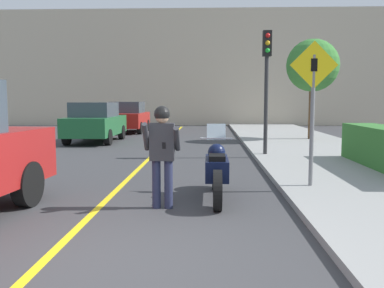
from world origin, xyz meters
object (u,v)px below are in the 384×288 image
(street_tree, at_px, (313,66))
(parked_car_green, at_px, (95,122))
(crossing_sign, at_px, (313,100))
(parked_car_red, at_px, (128,117))
(motorcycle, at_px, (217,170))
(traffic_light, at_px, (267,69))
(person_biker, at_px, (162,146))

(street_tree, height_order, parked_car_green, street_tree)
(crossing_sign, height_order, parked_car_red, crossing_sign)
(motorcycle, bearing_deg, parked_car_red, 106.19)
(street_tree, distance_m, parked_car_green, 9.49)
(street_tree, xyz_separation_m, parked_car_red, (-8.82, 4.87, -2.36))
(traffic_light, bearing_deg, person_biker, -111.64)
(motorcycle, height_order, crossing_sign, crossing_sign)
(parked_car_green, bearing_deg, traffic_light, -35.60)
(motorcycle, bearing_deg, traffic_light, 74.03)
(parked_car_red, bearing_deg, person_biker, -77.41)
(person_biker, bearing_deg, traffic_light, 68.36)
(crossing_sign, distance_m, parked_car_red, 16.44)
(street_tree, bearing_deg, traffic_light, -116.32)
(person_biker, height_order, traffic_light, traffic_light)
(person_biker, distance_m, crossing_sign, 3.17)
(traffic_light, height_order, parked_car_red, traffic_light)
(person_biker, xyz_separation_m, parked_car_green, (-4.03, 10.98, -0.17))
(person_biker, bearing_deg, street_tree, 66.17)
(parked_car_green, bearing_deg, street_tree, 4.07)
(street_tree, bearing_deg, parked_car_green, -175.93)
(traffic_light, xyz_separation_m, street_tree, (2.64, 5.33, 0.50))
(traffic_light, height_order, street_tree, street_tree)
(motorcycle, relative_size, parked_car_green, 0.56)
(motorcycle, relative_size, crossing_sign, 0.85)
(traffic_light, distance_m, parked_car_green, 8.24)
(parked_car_green, xyz_separation_m, parked_car_red, (0.35, 5.52, 0.00))
(crossing_sign, relative_size, parked_car_red, 0.66)
(person_biker, distance_m, traffic_light, 6.99)
(person_biker, xyz_separation_m, traffic_light, (2.50, 6.30, 1.69))
(person_biker, xyz_separation_m, street_tree, (5.14, 11.63, 2.19))
(street_tree, bearing_deg, person_biker, -113.83)
(parked_car_red, bearing_deg, motorcycle, -73.81)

